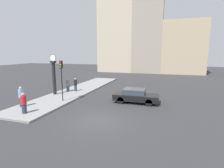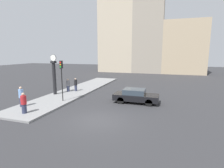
# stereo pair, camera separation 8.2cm
# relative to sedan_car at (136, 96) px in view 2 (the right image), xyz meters

# --- Properties ---
(ground_plane) EXTENTS (120.00, 120.00, 0.00)m
(ground_plane) POSITION_rel_sedan_car_xyz_m (-1.72, -5.53, -0.70)
(ground_plane) COLOR #2D2D30
(sidewalk_corner) EXTENTS (3.99, 21.81, 0.16)m
(sidewalk_corner) POSITION_rel_sedan_car_xyz_m (-8.10, 3.37, -0.62)
(sidewalk_corner) COLOR gray
(sidewalk_corner) RESTS_ON ground_plane
(building_row) EXTENTS (25.68, 5.00, 18.37)m
(building_row) POSITION_rel_sedan_car_xyz_m (-2.85, 28.17, 7.58)
(building_row) COLOR #B7A88E
(building_row) RESTS_ON ground_plane
(sedan_car) EXTENTS (4.35, 1.89, 1.38)m
(sedan_car) POSITION_rel_sedan_car_xyz_m (0.00, 0.00, 0.00)
(sedan_car) COLOR black
(sedan_car) RESTS_ON ground_plane
(traffic_light_near) EXTENTS (0.26, 0.24, 3.99)m
(traffic_light_near) POSITION_rel_sedan_car_xyz_m (-6.94, -2.10, 2.30)
(traffic_light_near) COLOR black
(traffic_light_near) RESTS_ON sidewalk_corner
(street_clock) EXTENTS (0.77, 0.49, 4.55)m
(street_clock) POSITION_rel_sedan_car_xyz_m (-9.43, 0.12, 1.62)
(street_clock) COLOR black
(street_clock) RESTS_ON sidewalk_corner
(pedestrian_red_top) EXTENTS (0.43, 0.43, 1.66)m
(pedestrian_red_top) POSITION_rel_sedan_car_xyz_m (-7.74, -6.22, 0.27)
(pedestrian_red_top) COLOR #2D334C
(pedestrian_red_top) RESTS_ON sidewalk_corner
(pedestrian_black_jacket) EXTENTS (0.37, 0.37, 1.62)m
(pedestrian_black_jacket) POSITION_rel_sedan_car_xyz_m (-8.00, 2.40, 0.26)
(pedestrian_black_jacket) COLOR #2D334C
(pedestrian_black_jacket) RESTS_ON sidewalk_corner
(pedestrian_grey_jacket) EXTENTS (0.41, 0.41, 1.59)m
(pedestrian_grey_jacket) POSITION_rel_sedan_car_xyz_m (-8.76, 1.85, 0.23)
(pedestrian_grey_jacket) COLOR #2D334C
(pedestrian_grey_jacket) RESTS_ON sidewalk_corner
(pedestrian_blue_stripe) EXTENTS (0.40, 0.40, 1.80)m
(pedestrian_blue_stripe) POSITION_rel_sedan_car_xyz_m (-9.31, -4.88, 0.35)
(pedestrian_blue_stripe) COLOR #2D334C
(pedestrian_blue_stripe) RESTS_ON sidewalk_corner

